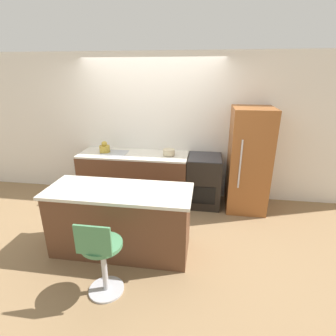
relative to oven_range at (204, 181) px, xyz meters
name	(u,v)px	position (x,y,z in m)	size (l,w,h in m)	color
ground_plane	(146,208)	(-0.98, -0.35, -0.44)	(14.00, 14.00, 0.00)	#8E704C
wall_back	(153,127)	(-0.98, 0.36, 0.86)	(8.00, 0.06, 2.60)	white
back_counter	(134,177)	(-1.28, 0.00, 0.00)	(1.95, 0.66, 0.89)	brown
kitchen_island	(121,220)	(-1.05, -1.49, 0.00)	(1.84, 0.72, 0.88)	brown
oven_range	(204,181)	(0.00, 0.00, 0.00)	(0.58, 0.67, 0.89)	black
refrigerator	(248,160)	(0.72, -0.03, 0.43)	(0.65, 0.74, 1.74)	#995628
stool_chair	(102,258)	(-1.00, -2.26, 0.01)	(0.43, 0.43, 0.94)	#B7B7BC
kettle	(105,148)	(-1.81, 0.01, 0.52)	(0.19, 0.19, 0.20)	#B29333
mixing_bowl	(169,152)	(-0.63, 0.01, 0.50)	(0.21, 0.21, 0.10)	#C1B28E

